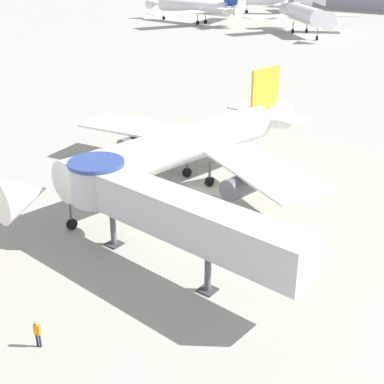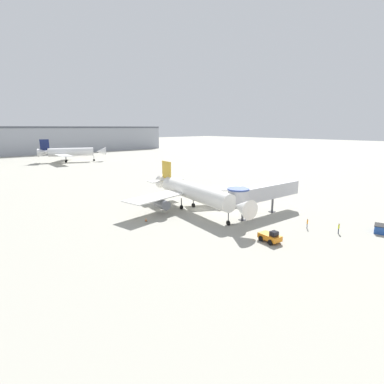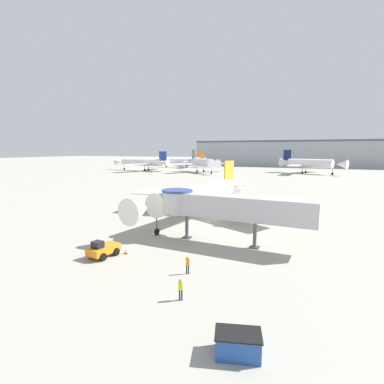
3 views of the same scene
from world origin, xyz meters
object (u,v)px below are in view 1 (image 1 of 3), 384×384
Objects in this scene: jet_bridge at (160,208)px; background_jet_blue_tail at (196,7)px; traffic_cone_port_wing at (96,157)px; ground_crew_wing_walker at (37,332)px; background_jet_gray_tail at (304,14)px; main_airplane at (182,147)px.

background_jet_blue_tail is at bearing 129.62° from jet_bridge.
background_jet_blue_tail reaches higher than jet_bridge.
background_jet_blue_tail is at bearing 121.58° from traffic_cone_port_wing.
jet_bridge is at bearing -32.13° from traffic_cone_port_wing.
traffic_cone_port_wing is at bearing 103.13° from ground_crew_wing_walker.
background_jet_gray_tail reaches higher than ground_crew_wing_walker.
jet_bridge is at bearing -48.62° from main_airplane.
ground_crew_wing_walker is at bearing 38.84° from background_jet_blue_tail.
background_jet_blue_tail is (-78.64, 119.59, 3.70)m from ground_crew_wing_walker.
background_jet_gray_tail is at bearing 115.62° from jet_bridge.
background_jet_gray_tail is 35.55m from background_jet_blue_tail.
traffic_cone_port_wing is 29.19m from ground_crew_wing_walker.
main_airplane is at bearing 80.99° from ground_crew_wing_walker.
traffic_cone_port_wing is at bearing 37.08° from background_jet_blue_tail.
background_jet_gray_tail reaches higher than background_jet_blue_tail.
ground_crew_wing_walker is (-0.25, -10.30, -3.68)m from jet_bridge.
jet_bridge is 116.65m from background_jet_gray_tail.
background_jet_gray_tail is (-35.91, 96.54, 1.09)m from main_airplane.
background_jet_gray_tail is at bearing 119.44° from main_airplane.
background_jet_blue_tail is (-71.45, 97.54, 0.71)m from main_airplane.
background_jet_gray_tail is (-24.27, 96.31, 4.75)m from traffic_cone_port_wing.
main_airplane is 1.63× the size of jet_bridge.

